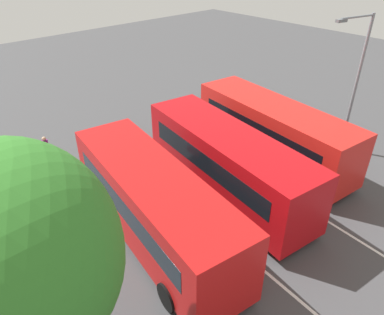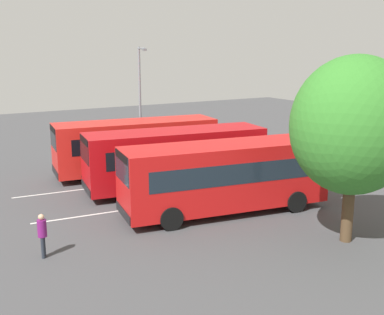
# 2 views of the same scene
# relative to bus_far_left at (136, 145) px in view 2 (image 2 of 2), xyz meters

# --- Properties ---
(ground_plane) EXTENTS (70.83, 70.83, 0.00)m
(ground_plane) POSITION_rel_bus_far_left_xyz_m (-0.03, 3.94, -1.72)
(ground_plane) COLOR #424244
(bus_far_left) EXTENTS (9.56, 3.67, 3.13)m
(bus_far_left) POSITION_rel_bus_far_left_xyz_m (0.00, 0.00, 0.00)
(bus_far_left) COLOR red
(bus_far_left) RESTS_ON ground
(bus_center_left) EXTENTS (9.58, 3.82, 3.13)m
(bus_center_left) POSITION_rel_bus_far_left_xyz_m (-0.45, 4.00, 0.00)
(bus_center_left) COLOR #B70C11
(bus_center_left) RESTS_ON ground
(bus_center_right) EXTENTS (9.59, 3.88, 3.13)m
(bus_center_right) POSITION_rel_bus_far_left_xyz_m (-0.64, 8.25, 0.00)
(bus_center_right) COLOR red
(bus_center_right) RESTS_ON ground
(pedestrian) EXTENTS (0.42, 0.42, 1.61)m
(pedestrian) POSITION_rel_bus_far_left_xyz_m (7.58, 9.04, -0.78)
(pedestrian) COLOR #232833
(pedestrian) RESTS_ON ground
(street_lamp) EXTENTS (0.76, 2.36, 7.31)m
(street_lamp) POSITION_rel_bus_far_left_xyz_m (-2.01, -3.63, 2.50)
(street_lamp) COLOR gray
(street_lamp) RESTS_ON ground
(depot_tree) EXTENTS (4.88, 4.39, 7.04)m
(depot_tree) POSITION_rel_bus_far_left_xyz_m (-2.82, 13.37, 2.74)
(depot_tree) COLOR #4C3823
(depot_tree) RESTS_ON ground
(lane_stripe_outer_left) EXTENTS (14.59, 1.38, 0.01)m
(lane_stripe_outer_left) POSITION_rel_bus_far_left_xyz_m (-0.03, 1.88, -1.72)
(lane_stripe_outer_left) COLOR silver
(lane_stripe_outer_left) RESTS_ON ground
(lane_stripe_inner_left) EXTENTS (14.59, 1.38, 0.01)m
(lane_stripe_inner_left) POSITION_rel_bus_far_left_xyz_m (-0.03, 6.01, -1.72)
(lane_stripe_inner_left) COLOR silver
(lane_stripe_inner_left) RESTS_ON ground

